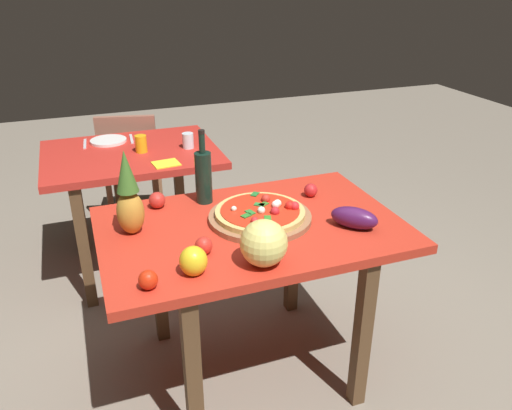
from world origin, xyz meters
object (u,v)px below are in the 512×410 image
at_px(pizza, 262,212).
at_px(tomato_near_board, 157,200).
at_px(knife_utensil, 131,139).
at_px(dinner_plate, 108,141).
at_px(display_table, 251,245).
at_px(tomato_beside_pepper, 311,190).
at_px(pineapple_left, 129,197).
at_px(wine_bottle, 203,176).
at_px(pizza_board, 260,218).
at_px(fork_utensil, 85,144).
at_px(drinking_glass_juice, 141,144).
at_px(dining_chair, 131,162).
at_px(bell_pepper, 193,261).
at_px(eggplant, 354,218).
at_px(drinking_glass_water, 188,141).
at_px(tomato_at_corner, 148,280).
at_px(melon, 264,243).
at_px(tomato_by_bottle, 204,246).
at_px(background_table, 133,170).
at_px(napkin_folded, 166,164).

distance_m(pizza, tomato_near_board, 0.49).
bearing_deg(knife_utensil, dinner_plate, -176.06).
relative_size(display_table, tomato_beside_pepper, 19.71).
bearing_deg(tomato_near_board, knife_utensil, 88.70).
bearing_deg(pineapple_left, wine_bottle, 28.20).
xyz_separation_m(pizza_board, fork_utensil, (-0.65, 1.32, -0.01)).
bearing_deg(pizza_board, drinking_glass_juice, 107.88).
height_order(wine_bottle, fork_utensil, wine_bottle).
xyz_separation_m(display_table, tomato_near_board, (-0.34, 0.31, 0.14)).
xyz_separation_m(dining_chair, bell_pepper, (-0.02, -2.02, 0.34)).
height_order(display_table, dinner_plate, dinner_plate).
distance_m(pizza_board, eggplant, 0.40).
relative_size(tomato_beside_pepper, drinking_glass_water, 0.71).
relative_size(pineapple_left, dinner_plate, 1.62).
bearing_deg(pizza, drinking_glass_water, 94.13).
distance_m(tomato_at_corner, dinner_plate, 1.67).
height_order(pizza, melon, melon).
relative_size(display_table, pizza, 3.28).
relative_size(bell_pepper, tomato_beside_pepper, 1.72).
bearing_deg(fork_utensil, tomato_by_bottle, -72.98).
bearing_deg(pineapple_left, drinking_glass_water, 64.42).
xyz_separation_m(background_table, tomato_beside_pepper, (0.72, -0.95, 0.15)).
height_order(background_table, bell_pepper, bell_pepper).
height_order(dining_chair, pizza_board, dining_chair).
xyz_separation_m(tomato_near_board, drinking_glass_juice, (0.05, 0.79, 0.01)).
height_order(wine_bottle, drinking_glass_water, wine_bottle).
bearing_deg(pizza_board, tomato_beside_pepper, 25.59).
relative_size(dining_chair, drinking_glass_water, 9.36).
bearing_deg(napkin_folded, dinner_plate, 117.12).
distance_m(background_table, pizza, 1.18).
distance_m(drinking_glass_water, dinner_plate, 0.52).
bearing_deg(tomato_beside_pepper, tomato_by_bottle, -151.17).
height_order(drinking_glass_juice, napkin_folded, drinking_glass_juice).
relative_size(pizza_board, pizza, 1.15).
bearing_deg(dining_chair, napkin_folded, 109.27).
xyz_separation_m(pizza, bell_pepper, (-0.37, -0.31, 0.01)).
height_order(display_table, pizza, pizza).
distance_m(dining_chair, drinking_glass_juice, 0.74).
bearing_deg(dining_chair, pineapple_left, 96.62).
bearing_deg(fork_utensil, dining_chair, 56.64).
bearing_deg(tomato_by_bottle, tomato_near_board, 101.33).
xyz_separation_m(background_table, tomato_near_board, (0.01, -0.82, 0.16)).
bearing_deg(pizza, display_table, -154.92).
xyz_separation_m(background_table, pineapple_left, (-0.13, -1.02, 0.28)).
bearing_deg(drinking_glass_juice, eggplant, -61.39).
bearing_deg(tomato_at_corner, pineapple_left, 89.42).
bearing_deg(dinner_plate, fork_utensil, 180.00).
bearing_deg(pizza_board, drinking_glass_water, 93.79).
height_order(display_table, dining_chair, dining_chair).
height_order(background_table, dinner_plate, dinner_plate).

